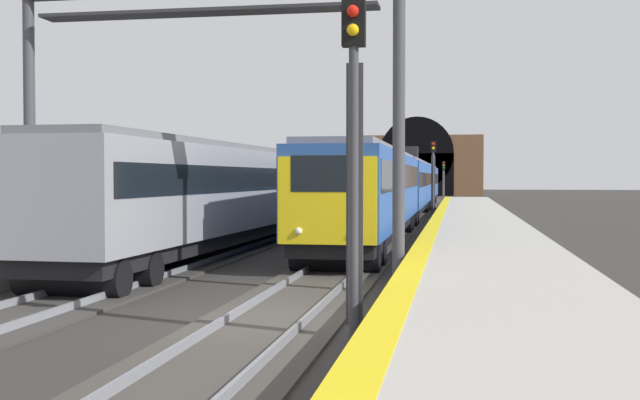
% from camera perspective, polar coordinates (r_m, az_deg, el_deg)
% --- Properties ---
extents(ground_plane, '(320.00, 320.00, 0.00)m').
position_cam_1_polar(ground_plane, '(14.82, -3.56, -8.84)').
color(ground_plane, '#302D2B').
extents(platform_right, '(112.00, 3.69, 0.97)m').
position_cam_1_polar(platform_right, '(14.36, 12.80, -7.26)').
color(platform_right, '#ADA89E').
rests_on(platform_right, ground_plane).
extents(platform_right_edge_strip, '(112.00, 0.50, 0.01)m').
position_cam_1_polar(platform_right_edge_strip, '(14.30, 6.39, -5.30)').
color(platform_right_edge_strip, yellow).
rests_on(platform_right_edge_strip, platform_right).
extents(track_main_line, '(160.00, 2.71, 0.21)m').
position_cam_1_polar(track_main_line, '(14.81, -3.56, -8.68)').
color(track_main_line, '#423D38').
rests_on(track_main_line, ground_plane).
extents(track_adjacent_line, '(160.00, 2.65, 0.21)m').
position_cam_1_polar(track_adjacent_line, '(16.63, -20.32, -7.64)').
color(track_adjacent_line, '#383533').
rests_on(track_adjacent_line, ground_plane).
extents(train_main_approaching, '(62.91, 2.81, 4.69)m').
position_cam_1_polar(train_main_approaching, '(51.90, 6.17, 1.09)').
color(train_main_approaching, '#264C99').
rests_on(train_main_approaching, ground_plane).
extents(train_adjacent_platform, '(42.00, 3.29, 4.72)m').
position_cam_1_polar(train_adjacent_platform, '(37.23, -2.94, 0.87)').
color(train_adjacent_platform, gray).
rests_on(train_adjacent_platform, ground_plane).
extents(railway_signal_near, '(0.39, 0.38, 5.57)m').
position_cam_1_polar(railway_signal_near, '(12.91, 2.46, 4.06)').
color(railway_signal_near, '#38383D').
rests_on(railway_signal_near, ground_plane).
extents(railway_signal_mid, '(0.39, 0.38, 5.17)m').
position_cam_1_polar(railway_signal_mid, '(54.70, 8.18, 2.00)').
color(railway_signal_mid, '#38383D').
rests_on(railway_signal_mid, ground_plane).
extents(railway_signal_far, '(0.39, 0.38, 4.59)m').
position_cam_1_polar(railway_signal_far, '(94.79, 8.92, 1.71)').
color(railway_signal_far, '#4C4C54').
rests_on(railway_signal_far, ground_plane).
extents(overhead_signal_gantry, '(0.70, 9.33, 7.37)m').
position_cam_1_polar(overhead_signal_gantry, '(19.03, -8.23, 10.44)').
color(overhead_signal_gantry, '#3F3F47').
rests_on(overhead_signal_gantry, ground_plane).
extents(tunnel_portal, '(2.47, 18.83, 11.40)m').
position_cam_1_polar(tunnel_portal, '(115.31, 7.03, 2.50)').
color(tunnel_portal, brown).
rests_on(tunnel_portal, ground_plane).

